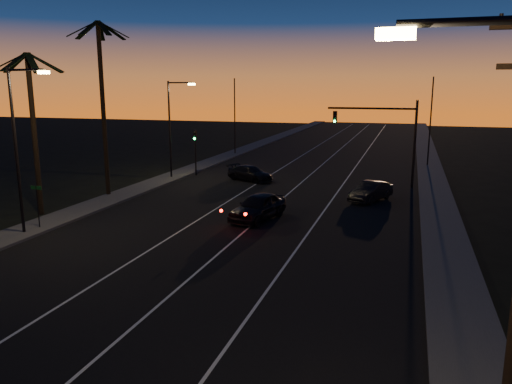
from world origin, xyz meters
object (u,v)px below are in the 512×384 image
(signal_mast, at_px, (385,128))
(lead_car, at_px, (258,207))
(cross_car, at_px, (250,173))
(right_car, at_px, (371,191))

(signal_mast, relative_size, lead_car, 1.28)
(signal_mast, height_order, cross_car, signal_mast)
(signal_mast, bearing_deg, lead_car, -116.86)
(right_car, relative_size, cross_car, 0.91)
(cross_car, bearing_deg, lead_car, -70.24)
(cross_car, bearing_deg, signal_mast, 4.92)
(signal_mast, xyz_separation_m, cross_car, (-11.07, -0.95, -4.13))
(lead_car, bearing_deg, cross_car, 109.76)
(signal_mast, bearing_deg, cross_car, -175.08)
(right_car, bearing_deg, cross_car, 155.09)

